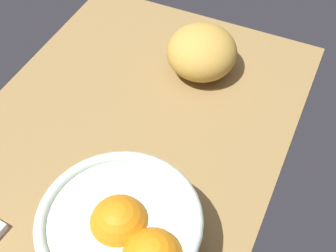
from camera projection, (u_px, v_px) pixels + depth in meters
ground_plane at (123, 144)px, 80.75cm from camera, size 76.25×52.90×3.00cm
fruit_bowl at (124, 232)px, 61.65cm from camera, size 22.13×22.13×10.98cm
bread_loaf at (202, 52)px, 87.42cm from camera, size 16.93×16.64×9.16cm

